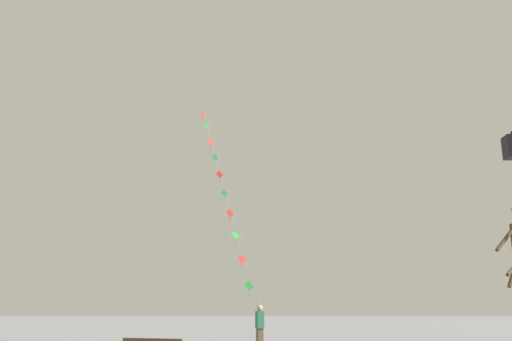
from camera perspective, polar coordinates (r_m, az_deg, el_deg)
kite_train at (r=27.40m, az=-3.29°, el=-2.61°), size 4.21×9.76×13.36m
kite_flyer at (r=20.53m, az=0.38°, el=-16.19°), size 0.35×0.63×1.71m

